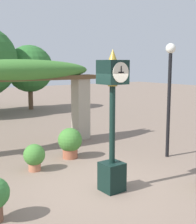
{
  "coord_description": "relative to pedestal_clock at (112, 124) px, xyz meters",
  "views": [
    {
      "loc": [
        -3.86,
        -5.19,
        2.69
      ],
      "look_at": [
        0.16,
        0.25,
        1.64
      ],
      "focal_mm": 50.0,
      "sensor_mm": 36.0,
      "label": 1
    }
  ],
  "objects": [
    {
      "name": "pedestal_clock",
      "position": [
        0.0,
        0.0,
        0.0
      ],
      "size": [
        0.49,
        0.54,
        2.99
      ],
      "color": "black",
      "rests_on": "ground"
    },
    {
      "name": "potted_plant_near_left",
      "position": [
        0.51,
        2.54,
        -0.97
      ],
      "size": [
        0.7,
        0.7,
        0.88
      ],
      "color": "#9E563D",
      "rests_on": "ground"
    },
    {
      "name": "ground_plane",
      "position": [
        -0.16,
        0.25,
        -1.45
      ],
      "size": [
        60.0,
        60.0,
        0.0
      ],
      "primitive_type": "plane",
      "color": "#7F6B5B"
    },
    {
      "name": "pergola",
      "position": [
        -0.16,
        4.36,
        0.74
      ],
      "size": [
        5.57,
        1.1,
        2.84
      ],
      "color": "#A89E89",
      "rests_on": "ground"
    },
    {
      "name": "lamp_post",
      "position": [
        2.87,
        0.97,
        0.74
      ],
      "size": [
        0.28,
        0.28,
        3.26
      ],
      "color": "black",
      "rests_on": "ground"
    },
    {
      "name": "potted_plant_near_right",
      "position": [
        -0.79,
        2.15,
        -1.07
      ],
      "size": [
        0.55,
        0.55,
        0.69
      ],
      "color": "#B26B4C",
      "rests_on": "ground"
    }
  ]
}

